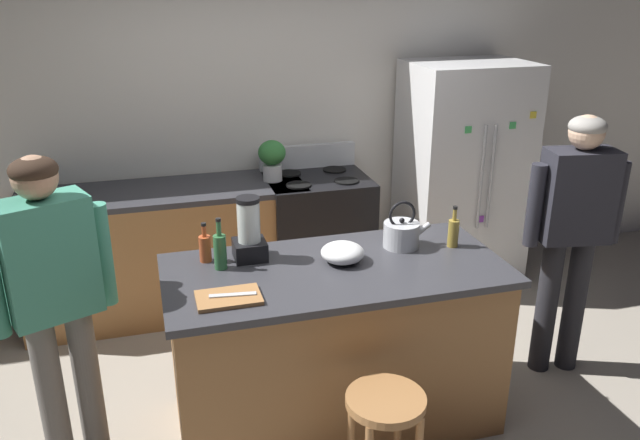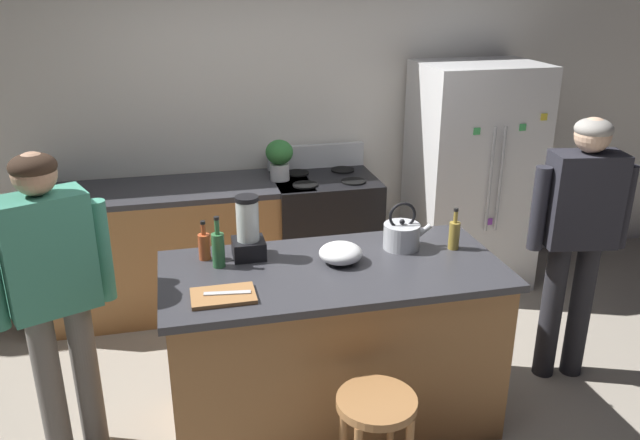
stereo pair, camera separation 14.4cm
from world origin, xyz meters
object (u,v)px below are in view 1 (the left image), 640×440
mixing_bowl (343,253)px  chef_knife (233,295)px  person_by_sink_right (573,223)px  blender_appliance (249,233)px  potted_plant (272,158)px  person_by_island_left (53,289)px  cutting_board (229,298)px  tea_kettle (402,233)px  bottle_vinegar (453,232)px  bar_stool (385,422)px  kitchen_island (335,345)px  refrigerator (462,175)px  bottle_olive_oil (220,250)px  stove_range (317,235)px  bottle_cooking_sauce (205,247)px

mixing_bowl → chef_knife: (-0.62, -0.26, -0.03)m
person_by_sink_right → blender_appliance: size_ratio=4.77×
potted_plant → mixing_bowl: 1.50m
person_by_island_left → cutting_board: person_by_island_left is taller
person_by_island_left → tea_kettle: size_ratio=5.94×
blender_appliance → bottle_vinegar: size_ratio=1.46×
bar_stool → bottle_vinegar: bottle_vinegar is taller
person_by_sink_right → chef_knife: size_ratio=7.44×
potted_plant → bottle_vinegar: potted_plant is taller
kitchen_island → blender_appliance: size_ratio=5.16×
chef_knife → kitchen_island: bearing=27.3°
refrigerator → bar_stool: bearing=-124.2°
potted_plant → mixing_bowl: bearing=-87.6°
bottle_vinegar → tea_kettle: (-0.28, 0.08, -0.01)m
refrigerator → bottle_vinegar: size_ratio=7.44×
bottle_vinegar → person_by_sink_right: bearing=1.9°
bottle_olive_oil → mixing_bowl: bottle_olive_oil is taller
potted_plant → bottle_olive_oil: potted_plant is taller
stove_range → person_by_island_left: 2.31m
person_by_island_left → potted_plant: (1.36, 1.51, 0.13)m
potted_plant → chef_knife: potted_plant is taller
stove_range → bottle_cooking_sauce: 1.68m
person_by_island_left → person_by_sink_right: (2.87, 0.07, 0.00)m
refrigerator → bar_stool: refrigerator is taller
stove_range → person_by_sink_right: 1.91m
blender_appliance → chef_knife: (-0.16, -0.43, -0.12)m
bottle_vinegar → mixing_bowl: bearing=-177.5°
kitchen_island → potted_plant: potted_plant is taller
stove_range → bar_stool: 2.23m
bar_stool → cutting_board: (-0.61, 0.48, 0.47)m
refrigerator → cutting_board: bearing=-140.9°
kitchen_island → bottle_vinegar: size_ratio=7.52×
kitchen_island → mixing_bowl: mixing_bowl is taller
blender_appliance → chef_knife: size_ratio=1.56×
kitchen_island → stove_range: stove_range is taller
bottle_vinegar → cutting_board: (-1.29, -0.29, -0.08)m
refrigerator → bottle_cooking_sauce: size_ratio=8.13×
person_by_sink_right → cutting_board: 2.11m
refrigerator → bar_stool: (-1.49, -2.19, -0.39)m
bar_stool → chef_knife: chef_knife is taller
bottle_cooking_sauce → mixing_bowl: bearing=-16.4°
bottle_cooking_sauce → cutting_board: size_ratio=0.72×
person_by_sink_right → chef_knife: person_by_sink_right is taller
refrigerator → cutting_board: refrigerator is taller
bar_stool → potted_plant: size_ratio=2.09×
person_by_sink_right → bottle_vinegar: person_by_sink_right is taller
blender_appliance → tea_kettle: bearing=-4.8°
person_by_sink_right → cutting_board: (-2.09, -0.31, -0.04)m
mixing_bowl → cutting_board: size_ratio=0.77×
person_by_island_left → bottle_cooking_sauce: person_by_island_left is taller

